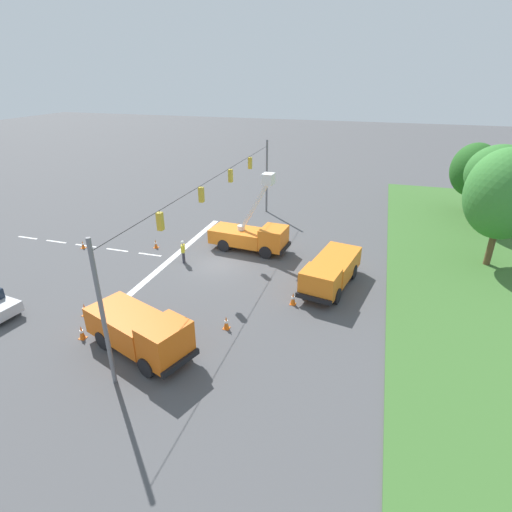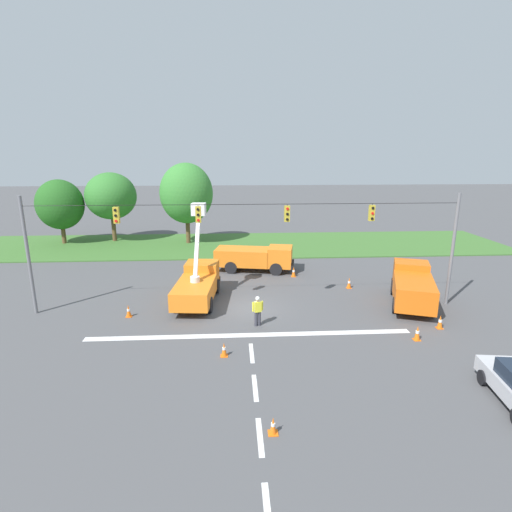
% 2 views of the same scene
% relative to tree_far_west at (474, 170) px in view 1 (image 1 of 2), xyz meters
% --- Properties ---
extents(ground_plane, '(200.00, 200.00, 0.00)m').
position_rel_tree_far_west_xyz_m(ground_plane, '(19.05, -19.62, -4.27)').
color(ground_plane, '#4C4C4F').
extents(grass_verge, '(56.00, 12.00, 0.10)m').
position_rel_tree_far_west_xyz_m(grass_verge, '(19.05, -1.62, -4.22)').
color(grass_verge, '#3D6B2D').
rests_on(grass_verge, ground).
extents(lane_markings, '(17.60, 15.25, 0.01)m').
position_rel_tree_far_west_xyz_m(lane_markings, '(19.05, -24.97, -4.27)').
color(lane_markings, silver).
rests_on(lane_markings, ground).
extents(signal_gantry, '(26.20, 0.33, 7.20)m').
position_rel_tree_far_west_xyz_m(signal_gantry, '(19.00, -19.62, 0.31)').
color(signal_gantry, slate).
rests_on(signal_gantry, ground).
extents(tree_far_west, '(4.88, 4.53, 6.91)m').
position_rel_tree_far_west_xyz_m(tree_far_west, '(0.00, 0.00, 0.00)').
color(tree_far_west, brown).
rests_on(tree_far_west, ground).
extents(tree_west, '(5.38, 5.61, 7.57)m').
position_rel_tree_far_west_xyz_m(tree_west, '(5.08, 0.96, 0.76)').
color(tree_west, brown).
rests_on(tree_west, ground).
extents(tree_centre, '(5.57, 5.24, 8.61)m').
position_rel_tree_far_west_xyz_m(tree_centre, '(13.37, -0.56, 1.15)').
color(tree_centre, brown).
rests_on(tree_centre, ground).
extents(utility_truck_bucket_lift, '(2.86, 6.47, 6.34)m').
position_rel_tree_far_west_xyz_m(utility_truck_bucket_lift, '(15.84, -18.07, -2.97)').
color(utility_truck_bucket_lift, orange).
rests_on(utility_truck_bucket_lift, ground).
extents(utility_truck_support_near, '(4.26, 6.52, 2.37)m').
position_rel_tree_far_west_xyz_m(utility_truck_support_near, '(29.72, -19.56, -3.02)').
color(utility_truck_support_near, orange).
rests_on(utility_truck_support_near, ground).
extents(utility_truck_support_far, '(6.79, 3.52, 2.09)m').
position_rel_tree_far_west_xyz_m(utility_truck_support_far, '(20.03, -11.28, -3.09)').
color(utility_truck_support_far, orange).
rests_on(utility_truck_support_far, ground).
extents(road_worker, '(0.63, 0.34, 1.77)m').
position_rel_tree_far_west_xyz_m(road_worker, '(19.55, -22.28, -3.27)').
color(road_worker, '#383842').
rests_on(road_worker, ground).
extents(traffic_cone_foreground_left, '(0.36, 0.36, 0.65)m').
position_rel_tree_far_west_xyz_m(traffic_cone_foreground_left, '(19.52, -31.35, -3.96)').
color(traffic_cone_foreground_left, orange).
rests_on(traffic_cone_foreground_left, ground).
extents(traffic_cone_foreground_right, '(0.36, 0.36, 0.81)m').
position_rel_tree_far_west_xyz_m(traffic_cone_foreground_right, '(27.81, -24.59, -3.87)').
color(traffic_cone_foreground_right, orange).
rests_on(traffic_cone_foreground_right, ground).
extents(traffic_cone_mid_left, '(0.36, 0.36, 0.76)m').
position_rel_tree_far_west_xyz_m(traffic_cone_mid_left, '(11.89, -20.55, -3.90)').
color(traffic_cone_mid_left, orange).
rests_on(traffic_cone_mid_left, ground).
extents(traffic_cone_mid_right, '(0.36, 0.36, 0.79)m').
position_rel_tree_far_west_xyz_m(traffic_cone_mid_right, '(29.74, -23.25, -3.88)').
color(traffic_cone_mid_right, orange).
rests_on(traffic_cone_mid_right, ground).
extents(traffic_cone_near_bucket, '(0.36, 0.36, 0.81)m').
position_rel_tree_far_west_xyz_m(traffic_cone_near_bucket, '(26.61, -16.16, -3.87)').
color(traffic_cone_near_bucket, orange).
rests_on(traffic_cone_near_bucket, ground).
extents(traffic_cone_lane_edge_a, '(0.36, 0.36, 0.82)m').
position_rel_tree_far_west_xyz_m(traffic_cone_lane_edge_a, '(22.99, -13.15, -3.86)').
color(traffic_cone_lane_edge_a, orange).
rests_on(traffic_cone_lane_edge_a, ground).
extents(traffic_cone_lane_edge_b, '(0.36, 0.36, 0.72)m').
position_rel_tree_far_west_xyz_m(traffic_cone_lane_edge_b, '(17.70, -25.71, -3.92)').
color(traffic_cone_lane_edge_b, orange).
rests_on(traffic_cone_lane_edge_b, ground).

